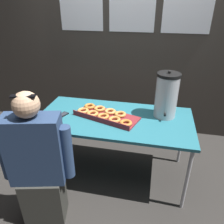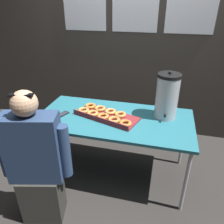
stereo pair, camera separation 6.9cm
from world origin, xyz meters
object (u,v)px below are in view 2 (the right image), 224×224
object	(u,v)px
donut_box	(105,115)
coffee_urn	(167,96)
cell_phone	(62,114)
person_seated	(37,165)

from	to	relation	value
donut_box	coffee_urn	bearing A→B (deg)	31.95
cell_phone	person_seated	distance (m)	0.62
donut_box	cell_phone	bearing A→B (deg)	-152.30
cell_phone	person_seated	world-z (taller)	person_seated
donut_box	cell_phone	world-z (taller)	donut_box
cell_phone	person_seated	bearing A→B (deg)	-63.33
donut_box	coffee_urn	world-z (taller)	coffee_urn
cell_phone	person_seated	xyz separation A→B (m)	(0.05, -0.60, -0.14)
donut_box	cell_phone	xyz separation A→B (m)	(-0.44, -0.08, -0.02)
coffee_urn	person_seated	bearing A→B (deg)	-139.28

